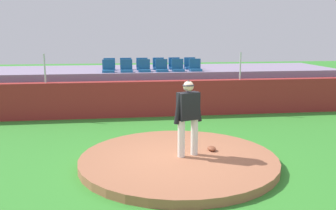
{
  "coord_description": "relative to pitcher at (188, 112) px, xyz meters",
  "views": [
    {
      "loc": [
        -1.39,
        -8.39,
        3.14
      ],
      "look_at": [
        0.0,
        1.86,
        1.09
      ],
      "focal_mm": 39.51,
      "sensor_mm": 36.0,
      "label": 1
    }
  ],
  "objects": [
    {
      "name": "stadium_chair_11",
      "position": [
        1.49,
        7.42,
        0.45
      ],
      "size": [
        0.48,
        0.44,
        0.5
      ],
      "rotation": [
        0.0,
        0.0,
        3.14
      ],
      "color": "#1A588F",
      "rests_on": "bleacher_platform"
    },
    {
      "name": "stadium_chair_0",
      "position": [
        -2.0,
        6.55,
        0.45
      ],
      "size": [
        0.48,
        0.44,
        0.5
      ],
      "rotation": [
        0.0,
        0.0,
        3.14
      ],
      "color": "#1A588F",
      "rests_on": "bleacher_platform"
    },
    {
      "name": "brick_barrier",
      "position": [
        -0.23,
        5.29,
        -0.6
      ],
      "size": [
        17.76,
        0.4,
        1.34
      ],
      "primitive_type": "cube",
      "color": "maroon",
      "rests_on": "ground_plane"
    },
    {
      "name": "stadium_chair_4",
      "position": [
        0.81,
        6.54,
        0.45
      ],
      "size": [
        0.48,
        0.44,
        0.5
      ],
      "rotation": [
        0.0,
        0.0,
        3.14
      ],
      "color": "#1A588F",
      "rests_on": "bleacher_platform"
    },
    {
      "name": "fence_post_right",
      "position": [
        3.04,
        5.29,
        0.6
      ],
      "size": [
        0.06,
        0.06,
        1.05
      ],
      "primitive_type": "cylinder",
      "color": "silver",
      "rests_on": "brick_barrier"
    },
    {
      "name": "fielding_glove",
      "position": [
        0.67,
        0.29,
        -1.02
      ],
      "size": [
        0.22,
        0.32,
        0.11
      ],
      "primitive_type": "ellipsoid",
      "rotation": [
        0.0,
        0.0,
        1.66
      ],
      "color": "brown",
      "rests_on": "pitchers_mound"
    },
    {
      "name": "stadium_chair_9",
      "position": [
        0.11,
        7.43,
        0.45
      ],
      "size": [
        0.48,
        0.44,
        0.5
      ],
      "rotation": [
        0.0,
        0.0,
        3.14
      ],
      "color": "#1A588F",
      "rests_on": "bleacher_platform"
    },
    {
      "name": "stadium_chair_3",
      "position": [
        0.14,
        6.51,
        0.45
      ],
      "size": [
        0.48,
        0.44,
        0.5
      ],
      "rotation": [
        0.0,
        0.0,
        3.14
      ],
      "color": "#1A588F",
      "rests_on": "bleacher_platform"
    },
    {
      "name": "baseball",
      "position": [
        0.25,
        0.64,
        -1.04
      ],
      "size": [
        0.07,
        0.07,
        0.07
      ],
      "primitive_type": "sphere",
      "color": "white",
      "rests_on": "pitchers_mound"
    },
    {
      "name": "pitchers_mound",
      "position": [
        -0.23,
        -0.03,
        -1.17
      ],
      "size": [
        4.76,
        4.76,
        0.19
      ],
      "primitive_type": "cylinder",
      "color": "#A46445",
      "rests_on": "ground_plane"
    },
    {
      "name": "bleacher_platform",
      "position": [
        -0.23,
        7.95,
        -0.49
      ],
      "size": [
        16.27,
        3.87,
        1.56
      ],
      "primitive_type": "cube",
      "color": "gray",
      "rests_on": "ground_plane"
    },
    {
      "name": "stadium_chair_2",
      "position": [
        -0.57,
        6.55,
        0.45
      ],
      "size": [
        0.48,
        0.44,
        0.5
      ],
      "rotation": [
        0.0,
        0.0,
        3.14
      ],
      "color": "#1A588F",
      "rests_on": "bleacher_platform"
    },
    {
      "name": "stadium_chair_5",
      "position": [
        1.54,
        6.56,
        0.45
      ],
      "size": [
        0.48,
        0.44,
        0.5
      ],
      "rotation": [
        0.0,
        0.0,
        3.14
      ],
      "color": "#1A588F",
      "rests_on": "bleacher_platform"
    },
    {
      "name": "fence_post_left",
      "position": [
        -4.23,
        5.29,
        0.6
      ],
      "size": [
        0.06,
        0.06,
        1.05
      ],
      "primitive_type": "cylinder",
      "color": "silver",
      "rests_on": "brick_barrier"
    },
    {
      "name": "ground_plane",
      "position": [
        -0.23,
        -0.03,
        -1.27
      ],
      "size": [
        60.0,
        60.0,
        0.0
      ],
      "primitive_type": "plane",
      "color": "#34892D"
    },
    {
      "name": "stadium_chair_10",
      "position": [
        0.81,
        7.45,
        0.45
      ],
      "size": [
        0.48,
        0.44,
        0.5
      ],
      "rotation": [
        0.0,
        0.0,
        3.14
      ],
      "color": "#1A588F",
      "rests_on": "bleacher_platform"
    },
    {
      "name": "stadium_chair_1",
      "position": [
        -1.28,
        6.52,
        0.45
      ],
      "size": [
        0.48,
        0.44,
        0.5
      ],
      "rotation": [
        0.0,
        0.0,
        3.14
      ],
      "color": "#1A588F",
      "rests_on": "bleacher_platform"
    },
    {
      "name": "stadium_chair_7",
      "position": [
        -1.29,
        7.45,
        0.45
      ],
      "size": [
        0.48,
        0.44,
        0.5
      ],
      "rotation": [
        0.0,
        0.0,
        3.14
      ],
      "color": "#1A588F",
      "rests_on": "bleacher_platform"
    },
    {
      "name": "pitcher",
      "position": [
        0.0,
        0.0,
        0.0
      ],
      "size": [
        0.75,
        0.43,
        1.85
      ],
      "rotation": [
        0.0,
        0.0,
        0.35
      ],
      "color": "silver",
      "rests_on": "pitchers_mound"
    },
    {
      "name": "stadium_chair_8",
      "position": [
        -0.6,
        7.41,
        0.45
      ],
      "size": [
        0.48,
        0.44,
        0.5
      ],
      "rotation": [
        0.0,
        0.0,
        3.14
      ],
      "color": "#1A588F",
      "rests_on": "bleacher_platform"
    },
    {
      "name": "stadium_chair_6",
      "position": [
        -1.98,
        7.42,
        0.45
      ],
      "size": [
        0.48,
        0.44,
        0.5
      ],
      "rotation": [
        0.0,
        0.0,
        3.14
      ],
      "color": "#1A588F",
      "rests_on": "bleacher_platform"
    }
  ]
}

